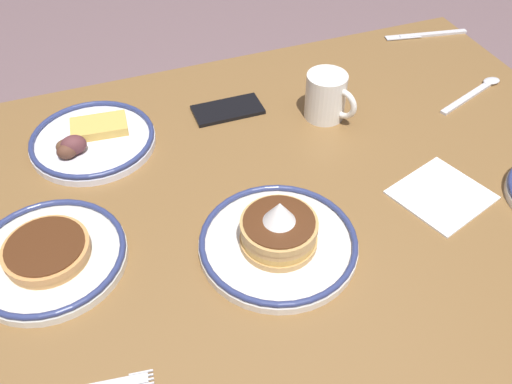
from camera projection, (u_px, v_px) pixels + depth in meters
name	position (u px, v px, depth m)	size (l,w,h in m)	color
dining_table	(279.00, 219.00, 1.05)	(1.31, 0.93, 0.73)	brown
plate_near_main	(49.00, 255.00, 0.87)	(0.24, 0.24, 0.04)	silver
plate_center_pancakes	(91.00, 140.00, 1.08)	(0.24, 0.24, 0.05)	white
plate_far_companion	(278.00, 239.00, 0.88)	(0.26, 0.26, 0.10)	silver
coffee_mug	(327.00, 96.00, 1.12)	(0.08, 0.11, 0.10)	white
cell_phone	(228.00, 110.00, 1.17)	(0.14, 0.07, 0.01)	black
paper_napkin	(441.00, 195.00, 0.99)	(0.15, 0.14, 0.00)	white
butter_knife	(426.00, 35.00, 1.40)	(0.21, 0.06, 0.01)	silver
tea_spoon	(478.00, 90.00, 1.22)	(0.19, 0.08, 0.01)	silver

